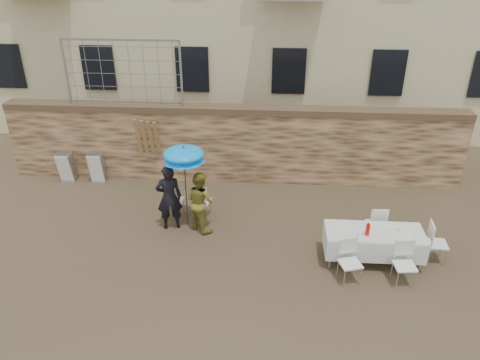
# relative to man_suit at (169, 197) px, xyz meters

# --- Properties ---
(ground) EXTENTS (80.00, 80.00, 0.00)m
(ground) POSITION_rel_man_suit_xyz_m (1.31, -2.24, -0.84)
(ground) COLOR brown
(ground) RESTS_ON ground
(stone_wall) EXTENTS (13.00, 0.50, 2.20)m
(stone_wall) POSITION_rel_man_suit_xyz_m (1.31, 2.76, 0.26)
(stone_wall) COLOR olive
(stone_wall) RESTS_ON ground
(chain_link_fence) EXTENTS (3.20, 0.06, 1.80)m
(chain_link_fence) POSITION_rel_man_suit_xyz_m (-1.69, 2.76, 2.26)
(chain_link_fence) COLOR gray
(chain_link_fence) RESTS_ON stone_wall
(man_suit) EXTENTS (0.70, 0.55, 1.69)m
(man_suit) POSITION_rel_man_suit_xyz_m (0.00, 0.00, 0.00)
(man_suit) COLOR black
(man_suit) RESTS_ON ground
(woman_dress) EXTENTS (0.94, 0.93, 1.53)m
(woman_dress) POSITION_rel_man_suit_xyz_m (0.75, 0.00, -0.08)
(woman_dress) COLOR #AA9E34
(woman_dress) RESTS_ON ground
(umbrella) EXTENTS (1.00, 1.00, 2.01)m
(umbrella) POSITION_rel_man_suit_xyz_m (0.40, 0.10, 1.05)
(umbrella) COLOR #3F3F44
(umbrella) RESTS_ON ground
(couple_chair_left) EXTENTS (0.52, 0.52, 0.96)m
(couple_chair_left) POSITION_rel_man_suit_xyz_m (0.00, 0.55, -0.36)
(couple_chair_left) COLOR white
(couple_chair_left) RESTS_ON ground
(couple_chair_right) EXTENTS (0.56, 0.56, 0.96)m
(couple_chair_right) POSITION_rel_man_suit_xyz_m (0.70, 0.55, -0.36)
(couple_chair_right) COLOR white
(couple_chair_right) RESTS_ON ground
(banquet_table) EXTENTS (2.10, 0.85, 0.78)m
(banquet_table) POSITION_rel_man_suit_xyz_m (4.71, -1.03, -0.11)
(banquet_table) COLOR silver
(banquet_table) RESTS_ON ground
(soda_bottle) EXTENTS (0.09, 0.09, 0.26)m
(soda_bottle) POSITION_rel_man_suit_xyz_m (4.51, -1.18, 0.06)
(soda_bottle) COLOR red
(soda_bottle) RESTS_ON banquet_table
(table_chair_front_left) EXTENTS (0.60, 0.60, 0.96)m
(table_chair_front_left) POSITION_rel_man_suit_xyz_m (4.11, -1.78, -0.36)
(table_chair_front_left) COLOR white
(table_chair_front_left) RESTS_ON ground
(table_chair_front_right) EXTENTS (0.53, 0.53, 0.96)m
(table_chair_front_right) POSITION_rel_man_suit_xyz_m (5.21, -1.78, -0.36)
(table_chair_front_right) COLOR white
(table_chair_front_right) RESTS_ON ground
(table_chair_back) EXTENTS (0.51, 0.51, 0.96)m
(table_chair_back) POSITION_rel_man_suit_xyz_m (4.91, -0.23, -0.36)
(table_chair_back) COLOR white
(table_chair_back) RESTS_ON ground
(table_chair_side) EXTENTS (0.50, 0.50, 0.96)m
(table_chair_side) POSITION_rel_man_suit_xyz_m (6.11, -0.93, -0.36)
(table_chair_side) COLOR white
(table_chair_side) RESTS_ON ground
(chair_stack_left) EXTENTS (0.46, 0.47, 0.92)m
(chair_stack_left) POSITION_rel_man_suit_xyz_m (-3.53, 2.42, -0.38)
(chair_stack_left) COLOR white
(chair_stack_left) RESTS_ON ground
(chair_stack_right) EXTENTS (0.46, 0.40, 0.92)m
(chair_stack_right) POSITION_rel_man_suit_xyz_m (-2.63, 2.42, -0.38)
(chair_stack_right) COLOR white
(chair_stack_right) RESTS_ON ground
(wood_planks) EXTENTS (0.70, 0.20, 2.00)m
(wood_planks) POSITION_rel_man_suit_xyz_m (-1.03, 2.49, 0.16)
(wood_planks) COLOR #A37749
(wood_planks) RESTS_ON ground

